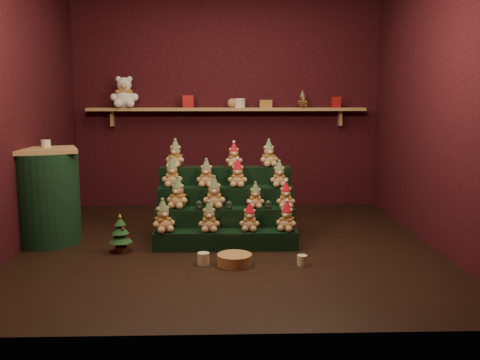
{
  "coord_description": "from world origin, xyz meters",
  "views": [
    {
      "loc": [
        -0.05,
        -5.14,
        1.47
      ],
      "look_at": [
        0.12,
        0.25,
        0.62
      ],
      "focal_mm": 40.0,
      "sensor_mm": 36.0,
      "label": 1
    }
  ],
  "objects_px": {
    "mini_christmas_tree": "(120,233)",
    "wicker_basket": "(234,260)",
    "mug_left": "(203,259)",
    "white_bear": "(124,88)",
    "mug_right": "(302,260)",
    "brown_bear": "(302,100)",
    "side_table": "(45,196)",
    "riser_tier_front": "(226,240)",
    "snow_globe_a": "(199,205)",
    "snow_globe_b": "(229,205)",
    "snow_globe_c": "(268,205)"
  },
  "relations": [
    {
      "from": "side_table",
      "to": "mug_left",
      "type": "xyz_separation_m",
      "value": [
        1.61,
        -0.77,
        -0.42
      ]
    },
    {
      "from": "mini_christmas_tree",
      "to": "riser_tier_front",
      "type": "bearing_deg",
      "value": 4.51
    },
    {
      "from": "riser_tier_front",
      "to": "snow_globe_b",
      "type": "relative_size",
      "value": 16.3
    },
    {
      "from": "snow_globe_a",
      "to": "snow_globe_b",
      "type": "height_order",
      "value": "snow_globe_a"
    },
    {
      "from": "snow_globe_b",
      "to": "mug_right",
      "type": "xyz_separation_m",
      "value": [
        0.63,
        -0.69,
        -0.36
      ]
    },
    {
      "from": "side_table",
      "to": "wicker_basket",
      "type": "bearing_deg",
      "value": -42.56
    },
    {
      "from": "snow_globe_c",
      "to": "mug_left",
      "type": "relative_size",
      "value": 0.82
    },
    {
      "from": "riser_tier_front",
      "to": "snow_globe_a",
      "type": "xyz_separation_m",
      "value": [
        -0.26,
        0.16,
        0.32
      ]
    },
    {
      "from": "snow_globe_b",
      "to": "brown_bear",
      "type": "height_order",
      "value": "brown_bear"
    },
    {
      "from": "snow_globe_b",
      "to": "brown_bear",
      "type": "relative_size",
      "value": 0.42
    },
    {
      "from": "snow_globe_a",
      "to": "mini_christmas_tree",
      "type": "distance_m",
      "value": 0.8
    },
    {
      "from": "mug_left",
      "to": "white_bear",
      "type": "relative_size",
      "value": 0.21
    },
    {
      "from": "riser_tier_front",
      "to": "snow_globe_c",
      "type": "relative_size",
      "value": 16.14
    },
    {
      "from": "snow_globe_b",
      "to": "wicker_basket",
      "type": "relative_size",
      "value": 0.28
    },
    {
      "from": "mug_right",
      "to": "brown_bear",
      "type": "distance_m",
      "value": 2.86
    },
    {
      "from": "riser_tier_front",
      "to": "snow_globe_b",
      "type": "bearing_deg",
      "value": 76.59
    },
    {
      "from": "riser_tier_front",
      "to": "white_bear",
      "type": "height_order",
      "value": "white_bear"
    },
    {
      "from": "riser_tier_front",
      "to": "brown_bear",
      "type": "height_order",
      "value": "brown_bear"
    },
    {
      "from": "snow_globe_c",
      "to": "mini_christmas_tree",
      "type": "xyz_separation_m",
      "value": [
        -1.42,
        -0.24,
        -0.22
      ]
    },
    {
      "from": "white_bear",
      "to": "snow_globe_b",
      "type": "bearing_deg",
      "value": -58.72
    },
    {
      "from": "mug_right",
      "to": "white_bear",
      "type": "height_order",
      "value": "white_bear"
    },
    {
      "from": "mug_left",
      "to": "mug_right",
      "type": "distance_m",
      "value": 0.87
    },
    {
      "from": "side_table",
      "to": "mug_right",
      "type": "bearing_deg",
      "value": -38.13
    },
    {
      "from": "mini_christmas_tree",
      "to": "mug_right",
      "type": "distance_m",
      "value": 1.73
    },
    {
      "from": "snow_globe_c",
      "to": "side_table",
      "type": "bearing_deg",
      "value": 176.72
    },
    {
      "from": "side_table",
      "to": "white_bear",
      "type": "xyz_separation_m",
      "value": [
        0.52,
        1.66,
        1.1
      ]
    },
    {
      "from": "mug_left",
      "to": "wicker_basket",
      "type": "xyz_separation_m",
      "value": [
        0.27,
        -0.02,
        -0.0
      ]
    },
    {
      "from": "snow_globe_a",
      "to": "mini_christmas_tree",
      "type": "height_order",
      "value": "snow_globe_a"
    },
    {
      "from": "riser_tier_front",
      "to": "brown_bear",
      "type": "distance_m",
      "value": 2.57
    },
    {
      "from": "side_table",
      "to": "mini_christmas_tree",
      "type": "height_order",
      "value": "side_table"
    },
    {
      "from": "mini_christmas_tree",
      "to": "mug_right",
      "type": "bearing_deg",
      "value": -15.16
    },
    {
      "from": "riser_tier_front",
      "to": "snow_globe_a",
      "type": "bearing_deg",
      "value": 148.71
    },
    {
      "from": "snow_globe_b",
      "to": "mug_right",
      "type": "relative_size",
      "value": 0.95
    },
    {
      "from": "snow_globe_b",
      "to": "wicker_basket",
      "type": "xyz_separation_m",
      "value": [
        0.04,
        -0.66,
        -0.36
      ]
    },
    {
      "from": "snow_globe_c",
      "to": "wicker_basket",
      "type": "xyz_separation_m",
      "value": [
        -0.35,
        -0.66,
        -0.36
      ]
    },
    {
      "from": "riser_tier_front",
      "to": "brown_bear",
      "type": "relative_size",
      "value": 6.77
    },
    {
      "from": "snow_globe_b",
      "to": "white_bear",
      "type": "xyz_separation_m",
      "value": [
        -1.32,
        1.79,
        1.17
      ]
    },
    {
      "from": "mini_christmas_tree",
      "to": "wicker_basket",
      "type": "relative_size",
      "value": 1.22
    },
    {
      "from": "riser_tier_front",
      "to": "wicker_basket",
      "type": "height_order",
      "value": "riser_tier_front"
    },
    {
      "from": "mug_left",
      "to": "brown_bear",
      "type": "distance_m",
      "value": 3.04
    },
    {
      "from": "mug_left",
      "to": "snow_globe_c",
      "type": "bearing_deg",
      "value": 45.65
    },
    {
      "from": "snow_globe_b",
      "to": "snow_globe_a",
      "type": "bearing_deg",
      "value": 180.0
    },
    {
      "from": "mini_christmas_tree",
      "to": "wicker_basket",
      "type": "distance_m",
      "value": 1.16
    },
    {
      "from": "mug_right",
      "to": "wicker_basket",
      "type": "height_order",
      "value": "wicker_basket"
    },
    {
      "from": "mug_right",
      "to": "brown_bear",
      "type": "height_order",
      "value": "brown_bear"
    },
    {
      "from": "wicker_basket",
      "to": "brown_bear",
      "type": "height_order",
      "value": "brown_bear"
    },
    {
      "from": "snow_globe_b",
      "to": "mug_right",
      "type": "height_order",
      "value": "snow_globe_b"
    },
    {
      "from": "mug_left",
      "to": "white_bear",
      "type": "xyz_separation_m",
      "value": [
        -1.09,
        2.43,
        1.52
      ]
    },
    {
      "from": "mini_christmas_tree",
      "to": "brown_bear",
      "type": "height_order",
      "value": "brown_bear"
    },
    {
      "from": "mini_christmas_tree",
      "to": "white_bear",
      "type": "xyz_separation_m",
      "value": [
        -0.29,
        2.03,
        1.39
      ]
    }
  ]
}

